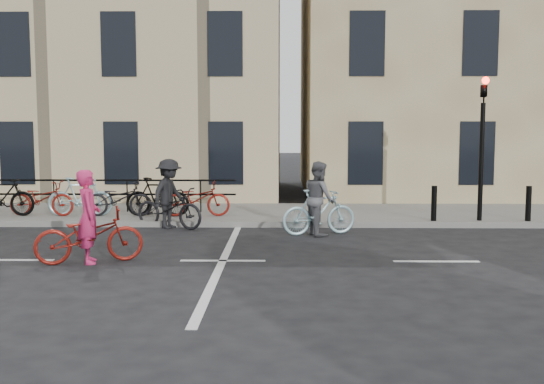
{
  "coord_description": "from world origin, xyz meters",
  "views": [
    {
      "loc": [
        1.11,
        -11.17,
        2.41
      ],
      "look_at": [
        0.89,
        2.08,
        1.1
      ],
      "focal_mm": 40.0,
      "sensor_mm": 36.0,
      "label": 1
    }
  ],
  "objects_px": {
    "cyclist_pink": "(89,231)",
    "cyclist_dark": "(169,201)",
    "cyclist_grey": "(319,205)",
    "traffic_light": "(482,131)"
  },
  "relations": [
    {
      "from": "traffic_light",
      "to": "cyclist_grey",
      "type": "bearing_deg",
      "value": -161.59
    },
    {
      "from": "cyclist_pink",
      "to": "cyclist_dark",
      "type": "xyz_separation_m",
      "value": [
        0.72,
        4.09,
        0.09
      ]
    },
    {
      "from": "cyclist_grey",
      "to": "cyclist_pink",
      "type": "bearing_deg",
      "value": 109.28
    },
    {
      "from": "cyclist_pink",
      "to": "cyclist_grey",
      "type": "height_order",
      "value": "cyclist_grey"
    },
    {
      "from": "cyclist_grey",
      "to": "cyclist_dark",
      "type": "xyz_separation_m",
      "value": [
        -3.71,
        0.96,
        -0.02
      ]
    },
    {
      "from": "cyclist_pink",
      "to": "cyclist_dark",
      "type": "relative_size",
      "value": 1.0
    },
    {
      "from": "traffic_light",
      "to": "cyclist_grey",
      "type": "distance_m",
      "value": 4.77
    },
    {
      "from": "traffic_light",
      "to": "cyclist_grey",
      "type": "relative_size",
      "value": 2.09
    },
    {
      "from": "cyclist_pink",
      "to": "cyclist_dark",
      "type": "height_order",
      "value": "cyclist_dark"
    },
    {
      "from": "cyclist_pink",
      "to": "cyclist_dark",
      "type": "distance_m",
      "value": 4.16
    }
  ]
}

